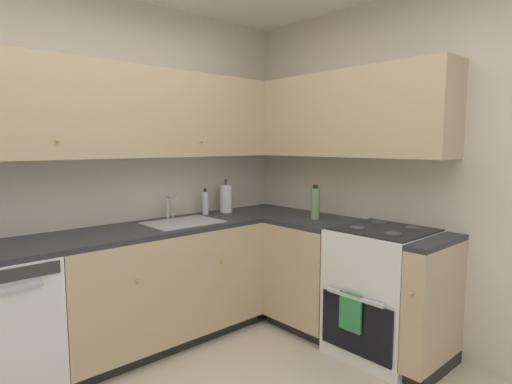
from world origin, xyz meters
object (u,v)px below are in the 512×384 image
object	(u,v)px
oven_range	(383,291)
soap_bottle	(205,203)
oil_bottle	(315,203)
paper_towel_roll	(226,198)

from	to	relation	value
oven_range	soap_bottle	distance (m)	1.60
oven_range	oil_bottle	xyz separation A→B (m)	(-0.02, 0.62, 0.57)
paper_towel_roll	oil_bottle	size ratio (longest dim) A/B	1.10
oven_range	soap_bottle	xyz separation A→B (m)	(-0.55, 1.40, 0.54)
oven_range	paper_towel_roll	xyz separation A→B (m)	(-0.34, 1.38, 0.56)
oven_range	oil_bottle	size ratio (longest dim) A/B	3.83
oven_range	paper_towel_roll	size ratio (longest dim) A/B	3.47
paper_towel_roll	oven_range	bearing A→B (deg)	-76.29
soap_bottle	paper_towel_roll	world-z (taller)	paper_towel_roll
paper_towel_roll	oil_bottle	world-z (taller)	paper_towel_roll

